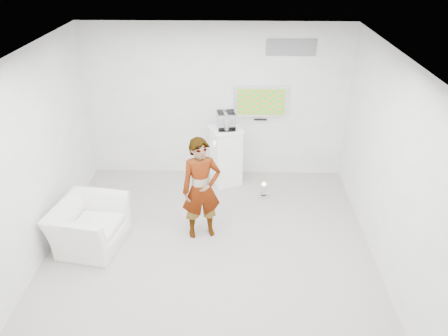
# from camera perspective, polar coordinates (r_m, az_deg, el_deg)

# --- Properties ---
(room) EXTENTS (5.01, 5.01, 3.00)m
(room) POSITION_cam_1_polar(r_m,az_deg,el_deg) (6.12, -2.06, 0.58)
(room) COLOR #A6A298
(room) RESTS_ON ground
(tv) EXTENTS (1.00, 0.08, 0.60)m
(tv) POSITION_cam_1_polar(r_m,az_deg,el_deg) (8.35, 4.85, 8.66)
(tv) COLOR silver
(tv) RESTS_ON room
(logo_decal) EXTENTS (0.90, 0.02, 0.30)m
(logo_decal) POSITION_cam_1_polar(r_m,az_deg,el_deg) (8.15, 8.77, 15.29)
(logo_decal) COLOR slate
(logo_decal) RESTS_ON room
(person) EXTENTS (0.70, 0.55, 1.70)m
(person) POSITION_cam_1_polar(r_m,az_deg,el_deg) (6.78, -2.99, -2.76)
(person) COLOR white
(person) RESTS_ON room
(armchair) EXTENTS (1.14, 1.25, 0.71)m
(armchair) POSITION_cam_1_polar(r_m,az_deg,el_deg) (7.13, -17.24, -7.14)
(armchair) COLOR white
(armchair) RESTS_ON room
(pedestal) EXTENTS (0.72, 0.72, 1.14)m
(pedestal) POSITION_cam_1_polar(r_m,az_deg,el_deg) (8.39, 0.26, 1.60)
(pedestal) COLOR white
(pedestal) RESTS_ON room
(floor_uplight) EXTENTS (0.21, 0.21, 0.30)m
(floor_uplight) POSITION_cam_1_polar(r_m,az_deg,el_deg) (8.13, 5.20, -2.89)
(floor_uplight) COLOR silver
(floor_uplight) RESTS_ON room
(vitrine) EXTENTS (0.37, 0.37, 0.32)m
(vitrine) POSITION_cam_1_polar(r_m,az_deg,el_deg) (8.09, 0.27, 6.23)
(vitrine) COLOR white
(vitrine) RESTS_ON pedestal
(console) EXTENTS (0.08, 0.17, 0.22)m
(console) POSITION_cam_1_polar(r_m,az_deg,el_deg) (8.11, 0.27, 5.90)
(console) COLOR white
(console) RESTS_ON pedestal
(wii_remote) EXTENTS (0.05, 0.15, 0.04)m
(wii_remote) POSITION_cam_1_polar(r_m,az_deg,el_deg) (6.63, -1.25, 3.17)
(wii_remote) COLOR white
(wii_remote) RESTS_ON person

